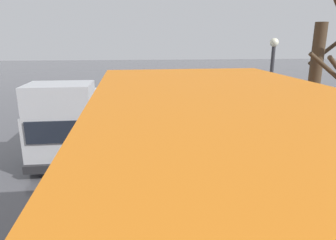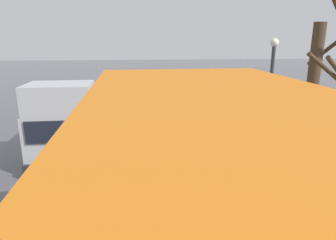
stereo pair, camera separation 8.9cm
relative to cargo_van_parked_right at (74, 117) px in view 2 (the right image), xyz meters
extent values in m
plane|color=#4C4C51|center=(-3.33, -0.44, -1.18)|extent=(90.00, 90.00, 0.00)
cylinder|color=#ADAFB5|center=(-1.86, -2.35, -1.18)|extent=(2.44, 2.44, 0.01)
cylinder|color=#ADAFB5|center=(-4.96, -1.94, -1.18)|extent=(1.54, 1.54, 0.01)
cylinder|color=#999BA0|center=(-5.48, -1.53, -1.18)|extent=(2.13, 2.13, 0.01)
cylinder|color=#999BA0|center=(-2.24, -1.30, -1.18)|extent=(1.53, 1.53, 0.01)
cube|color=#B7BABF|center=(0.01, -0.26, -0.12)|extent=(2.07, 5.24, 1.40)
cube|color=#B7BABF|center=(-0.03, 1.64, 1.00)|extent=(1.87, 1.44, 0.84)
cube|color=black|center=(-0.05, 2.36, 0.20)|extent=(1.66, 0.10, 0.63)
cube|color=#232326|center=(-0.05, 2.40, -0.86)|extent=(1.96, 0.20, 0.24)
cylinder|color=black|center=(-1.01, 1.33, -0.82)|extent=(0.26, 0.72, 0.72)
cylinder|color=black|center=(0.95, 1.37, -0.82)|extent=(0.26, 0.72, 0.72)
cylinder|color=black|center=(-0.94, -1.89, -0.82)|extent=(0.26, 0.72, 0.72)
cylinder|color=black|center=(1.02, -1.85, -0.82)|extent=(0.26, 0.72, 0.72)
cube|color=#B2B2B7|center=(-3.74, -0.53, -0.58)|extent=(0.69, 0.86, 0.56)
cube|color=#B2B2B7|center=(-3.74, -0.53, -1.04)|extent=(0.62, 0.78, 0.04)
cylinder|color=#B2B2B7|center=(-3.63, -0.94, -0.18)|extent=(0.57, 0.18, 0.04)
sphere|color=black|center=(-4.01, -0.29, -1.13)|extent=(0.10, 0.10, 0.10)
sphere|color=black|center=(-3.61, -0.18, -1.13)|extent=(0.10, 0.10, 0.10)
sphere|color=black|center=(-3.86, -0.88, -1.13)|extent=(0.10, 0.10, 0.10)
sphere|color=black|center=(-3.46, -0.77, -1.13)|extent=(0.10, 0.10, 0.10)
cube|color=#515156|center=(-2.91, -0.67, -0.96)|extent=(0.61, 0.70, 0.03)
cylinder|color=#515156|center=(-3.20, -0.91, -0.41)|extent=(0.04, 0.04, 1.10)
cylinder|color=#515156|center=(-2.77, -1.01, -0.41)|extent=(0.04, 0.04, 1.10)
cylinder|color=black|center=(-3.22, -0.90, -1.08)|extent=(0.10, 0.21, 0.20)
cylinder|color=black|center=(-2.75, -1.02, -1.08)|extent=(0.10, 0.21, 0.20)
cube|color=tan|center=(-2.91, -0.67, -0.80)|extent=(0.58, 0.65, 0.29)
cube|color=#A37F51|center=(-2.91, -0.67, -0.51)|extent=(0.51, 0.52, 0.29)
cylinder|color=black|center=(-2.83, 0.59, -0.77)|extent=(0.18, 0.18, 0.82)
cylinder|color=black|center=(-2.99, 0.47, -0.77)|extent=(0.18, 0.18, 0.82)
cube|color=#282D47|center=(-2.91, 0.53, 0.06)|extent=(0.52, 0.49, 0.84)
sphere|color=brown|center=(-2.91, 0.53, 0.60)|extent=(0.22, 0.22, 0.22)
cylinder|color=#282D47|center=(-2.70, 0.69, 0.01)|extent=(0.10, 0.10, 0.55)
cylinder|color=#282D47|center=(-3.04, 0.41, 0.28)|extent=(0.26, 0.30, 0.50)
cylinder|color=#333338|center=(-2.99, 0.47, 0.44)|extent=(0.02, 0.02, 0.86)
cone|color=yellow|center=(-2.99, 0.47, 0.82)|extent=(1.04, 1.04, 0.22)
sphere|color=#333338|center=(-2.99, 0.47, 0.95)|extent=(0.04, 0.04, 0.04)
cube|color=#33664C|center=(-3.02, 0.69, 0.10)|extent=(0.34, 0.31, 0.44)
cylinder|color=black|center=(-4.32, 0.98, -0.77)|extent=(0.18, 0.18, 0.82)
cylinder|color=black|center=(-4.31, 0.78, -0.77)|extent=(0.18, 0.18, 0.82)
cube|color=#473323|center=(-4.31, 0.88, 0.06)|extent=(0.31, 0.46, 0.84)
sphere|color=#8C6647|center=(-4.31, 0.88, 0.60)|extent=(0.22, 0.22, 0.22)
cylinder|color=#473323|center=(-4.33, 1.14, 0.01)|extent=(0.10, 0.10, 0.55)
cylinder|color=#473323|center=(-4.28, 0.71, 0.28)|extent=(0.31, 0.12, 0.50)
cylinder|color=#333338|center=(-4.31, 0.78, 0.44)|extent=(0.02, 0.02, 0.86)
cone|color=navy|center=(-4.31, 0.78, 0.82)|extent=(1.04, 1.04, 0.22)
sphere|color=#333338|center=(-4.31, 0.78, 0.95)|extent=(0.04, 0.04, 0.04)
cylinder|color=#423323|center=(-5.87, 4.68, 0.90)|extent=(0.24, 0.24, 4.16)
cylinder|color=#423323|center=(-6.33, 4.46, 2.55)|extent=(0.53, 1.01, 0.91)
cylinder|color=#423323|center=(-5.89, 5.13, 2.08)|extent=(0.96, 0.12, 0.73)
cylinder|color=#2D2D33|center=(-6.71, 0.77, 0.62)|extent=(0.12, 0.12, 3.60)
sphere|color=#EAEACC|center=(-6.71, 0.77, 2.54)|extent=(0.28, 0.28, 0.28)
camera|label=1|loc=(-2.36, 10.44, 2.69)|focal=32.14mm
camera|label=2|loc=(-2.45, 10.44, 2.69)|focal=32.14mm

